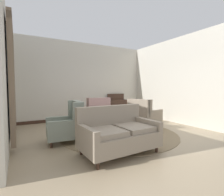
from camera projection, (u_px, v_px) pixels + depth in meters
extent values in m
plane|color=#9E896B|center=(124.00, 136.00, 4.80)|extent=(8.70, 8.70, 0.00)
cube|color=beige|center=(85.00, 81.00, 7.40)|extent=(5.82, 0.08, 3.29)
cube|color=beige|center=(6.00, 76.00, 4.12)|extent=(0.08, 4.35, 3.29)
cube|color=beige|center=(170.00, 81.00, 6.89)|extent=(0.08, 4.35, 3.29)
cube|color=#382319|center=(86.00, 118.00, 7.45)|extent=(5.66, 0.03, 0.12)
cylinder|color=#847051|center=(119.00, 134.00, 5.06)|extent=(3.43, 3.43, 0.01)
cube|color=silver|center=(10.00, 84.00, 4.18)|extent=(0.03, 1.33, 2.41)
cube|color=white|center=(10.00, 84.00, 4.19)|extent=(0.02, 1.41, 2.49)
cube|color=white|center=(10.00, 84.00, 4.19)|extent=(0.02, 0.04, 2.41)
cube|color=white|center=(10.00, 84.00, 4.19)|extent=(0.02, 1.33, 0.04)
cube|color=#75604C|center=(11.00, 81.00, 3.47)|extent=(0.10, 0.32, 2.71)
cube|color=#75604C|center=(13.00, 83.00, 4.94)|extent=(0.10, 0.32, 2.71)
cube|color=#75604C|center=(10.00, 28.00, 4.13)|extent=(0.10, 2.01, 0.20)
cylinder|color=#382319|center=(116.00, 120.00, 5.01)|extent=(0.82, 0.82, 0.04)
cylinder|color=#382319|center=(116.00, 127.00, 5.02)|extent=(0.10, 0.10, 0.36)
cube|color=#382319|center=(122.00, 132.00, 5.17)|extent=(0.29, 0.10, 0.07)
cube|color=#382319|center=(110.00, 132.00, 5.13)|extent=(0.21, 0.26, 0.07)
cube|color=#382319|center=(117.00, 135.00, 4.81)|extent=(0.18, 0.28, 0.07)
cylinder|color=brown|center=(116.00, 119.00, 5.01)|extent=(0.08, 0.08, 0.02)
ellipsoid|color=brown|center=(116.00, 115.00, 5.00)|extent=(0.14, 0.14, 0.24)
cylinder|color=brown|center=(116.00, 109.00, 4.99)|extent=(0.05, 0.05, 0.11)
torus|color=brown|center=(116.00, 107.00, 4.99)|extent=(0.10, 0.10, 0.02)
cube|color=gray|center=(119.00, 139.00, 3.53)|extent=(1.63, 0.98, 0.32)
cube|color=gray|center=(110.00, 117.00, 3.83)|extent=(1.60, 0.20, 0.51)
cube|color=gray|center=(106.00, 132.00, 3.30)|extent=(0.67, 0.74, 0.10)
cube|color=gray|center=(134.00, 128.00, 3.67)|extent=(0.67, 0.74, 0.10)
cube|color=gray|center=(87.00, 133.00, 3.08)|extent=(0.14, 0.82, 0.20)
cube|color=gray|center=(148.00, 124.00, 3.86)|extent=(0.14, 0.82, 0.20)
cylinder|color=#382319|center=(98.00, 165.00, 2.86)|extent=(0.06, 0.06, 0.14)
cylinder|color=#382319|center=(157.00, 149.00, 3.59)|extent=(0.06, 0.06, 0.14)
cylinder|color=#382319|center=(81.00, 151.00, 3.50)|extent=(0.06, 0.06, 0.14)
cylinder|color=#382319|center=(134.00, 140.00, 4.23)|extent=(0.06, 0.06, 0.14)
cube|color=tan|center=(96.00, 117.00, 6.31)|extent=(0.86, 0.88, 0.32)
cube|color=tan|center=(99.00, 106.00, 5.97)|extent=(0.83, 0.17, 0.56)
cube|color=tan|center=(107.00, 103.00, 6.21)|extent=(0.11, 0.20, 0.43)
cube|color=tan|center=(89.00, 104.00, 5.89)|extent=(0.11, 0.20, 0.43)
cube|color=tan|center=(104.00, 109.00, 6.51)|extent=(0.13, 0.75, 0.20)
cube|color=tan|center=(86.00, 110.00, 6.18)|extent=(0.13, 0.75, 0.20)
cylinder|color=#382319|center=(100.00, 120.00, 6.78)|extent=(0.06, 0.06, 0.14)
cylinder|color=#382319|center=(84.00, 122.00, 6.48)|extent=(0.06, 0.06, 0.14)
cylinder|color=#382319|center=(108.00, 123.00, 6.17)|extent=(0.06, 0.06, 0.14)
cylinder|color=#382319|center=(90.00, 125.00, 5.87)|extent=(0.06, 0.06, 0.14)
cube|color=gray|center=(145.00, 119.00, 5.84)|extent=(1.06, 1.03, 0.30)
cube|color=gray|center=(138.00, 108.00, 5.56)|extent=(0.33, 0.86, 0.55)
cube|color=gray|center=(149.00, 106.00, 5.34)|extent=(0.22, 0.14, 0.42)
cube|color=gray|center=(131.00, 105.00, 5.89)|extent=(0.22, 0.14, 0.42)
cube|color=gray|center=(155.00, 113.00, 5.58)|extent=(0.79, 0.28, 0.19)
cube|color=gray|center=(137.00, 111.00, 6.13)|extent=(0.79, 0.28, 0.19)
cylinder|color=#382319|center=(159.00, 125.00, 5.85)|extent=(0.06, 0.06, 0.14)
cylinder|color=#382319|center=(143.00, 122.00, 6.35)|extent=(0.06, 0.06, 0.14)
cylinder|color=#382319|center=(147.00, 129.00, 5.35)|extent=(0.06, 0.06, 0.14)
cylinder|color=#382319|center=(130.00, 125.00, 5.85)|extent=(0.06, 0.06, 0.14)
cube|color=gray|center=(64.00, 131.00, 4.25)|extent=(0.90, 0.80, 0.28)
cube|color=gray|center=(78.00, 113.00, 4.37)|extent=(0.21, 0.74, 0.61)
cube|color=gray|center=(72.00, 109.00, 4.61)|extent=(0.21, 0.12, 0.46)
cube|color=gray|center=(77.00, 112.00, 4.04)|extent=(0.21, 0.12, 0.46)
cube|color=gray|center=(61.00, 120.00, 4.51)|extent=(0.74, 0.17, 0.19)
cube|color=gray|center=(64.00, 125.00, 3.93)|extent=(0.74, 0.17, 0.19)
cylinder|color=#382319|center=(50.00, 138.00, 4.39)|extent=(0.06, 0.06, 0.14)
cylinder|color=#382319|center=(51.00, 145.00, 3.87)|extent=(0.06, 0.06, 0.14)
cylinder|color=#382319|center=(76.00, 135.00, 4.66)|extent=(0.06, 0.06, 0.14)
cylinder|color=#382319|center=(80.00, 141.00, 4.15)|extent=(0.06, 0.06, 0.14)
cylinder|color=#382319|center=(142.00, 107.00, 6.45)|extent=(0.55, 0.55, 0.03)
cylinder|color=#382319|center=(142.00, 115.00, 6.47)|extent=(0.07, 0.07, 0.63)
cylinder|color=#382319|center=(142.00, 123.00, 6.49)|extent=(0.36, 0.36, 0.04)
cube|color=#382319|center=(117.00, 107.00, 7.93)|extent=(0.88, 0.34, 0.71)
cube|color=#382319|center=(116.00, 97.00, 8.03)|extent=(0.88, 0.04, 0.28)
cube|color=#382319|center=(111.00, 117.00, 7.66)|extent=(0.06, 0.06, 0.10)
cube|color=#382319|center=(126.00, 116.00, 8.05)|extent=(0.06, 0.06, 0.10)
cube|color=#382319|center=(109.00, 116.00, 7.87)|extent=(0.06, 0.06, 0.10)
cube|color=#382319|center=(123.00, 115.00, 8.25)|extent=(0.06, 0.06, 0.10)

